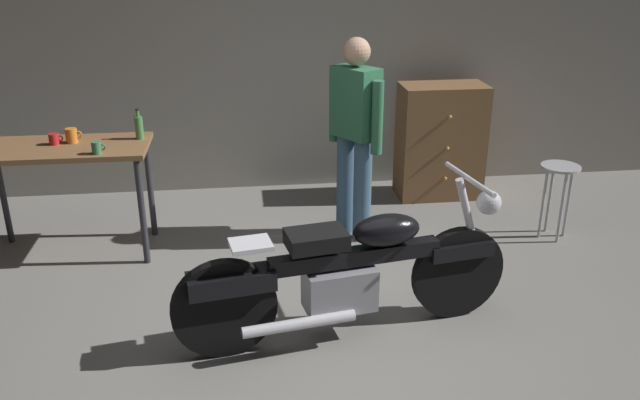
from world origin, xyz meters
TOP-DOWN VIEW (x-y plane):
  - ground_plane at (0.00, 0.00)m, footprint 12.00×12.00m
  - back_wall at (0.00, 2.80)m, footprint 8.00×0.12m
  - workbench at (-1.87, 1.42)m, footprint 1.30×0.64m
  - motorcycle at (0.14, -0.01)m, footprint 2.17×0.72m
  - person_standing at (0.42, 1.47)m, footprint 0.40×0.48m
  - shop_stool at (2.09, 1.23)m, footprint 0.32×0.32m
  - wooden_dresser at (1.40, 2.30)m, footprint 0.80×0.47m
  - mug_orange_travel at (-1.80, 1.50)m, footprint 0.13×0.09m
  - mug_green_speckled at (-1.55, 1.19)m, footprint 0.10×0.07m
  - mug_red_diner at (-1.92, 1.47)m, footprint 0.11×0.08m
  - bottle at (-1.29, 1.54)m, footprint 0.06×0.06m

SIDE VIEW (x-z plane):
  - ground_plane at x=0.00m, z-range 0.00..0.00m
  - motorcycle at x=0.14m, z-range -0.05..0.95m
  - shop_stool at x=2.09m, z-range 0.18..0.82m
  - wooden_dresser at x=1.40m, z-range 0.00..1.10m
  - workbench at x=-1.87m, z-range 0.34..1.24m
  - person_standing at x=0.42m, z-range 0.09..1.76m
  - mug_red_diner at x=-1.92m, z-range 0.90..0.99m
  - mug_green_speckled at x=-1.55m, z-range 0.90..0.99m
  - mug_orange_travel at x=-1.80m, z-range 0.90..1.01m
  - bottle at x=-1.29m, z-range 0.88..1.12m
  - back_wall at x=0.00m, z-range 0.00..3.10m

